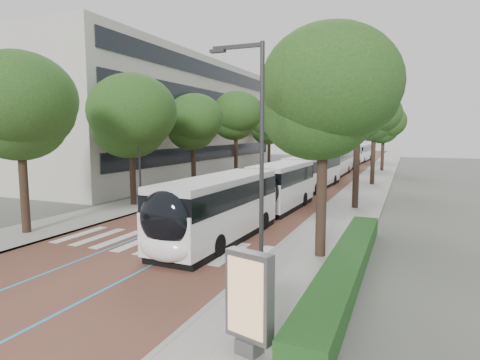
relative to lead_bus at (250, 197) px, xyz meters
name	(u,v)px	position (x,y,z in m)	size (l,w,h in m)	color
ground	(144,250)	(-2.65, -6.63, -1.63)	(160.00, 160.00, 0.00)	#51544C
road	(321,172)	(-2.65, 33.37, -1.62)	(11.00, 140.00, 0.02)	brown
sidewalk_left	(269,169)	(-10.15, 33.37, -1.57)	(4.00, 140.00, 0.12)	gray
sidewalk_right	(378,173)	(4.85, 33.37, -1.57)	(4.00, 140.00, 0.12)	gray
kerb_left	(281,170)	(-8.25, 33.37, -1.57)	(0.20, 140.00, 0.14)	gray
kerb_right	(363,173)	(2.95, 33.37, -1.57)	(0.20, 140.00, 0.14)	gray
zebra_crossing	(160,245)	(-2.45, -5.63, -1.60)	(10.55, 3.60, 0.01)	silver
lane_line_left	(309,171)	(-4.25, 33.37, -1.60)	(0.12, 126.00, 0.01)	#2A9AD5
lane_line_right	(332,172)	(-1.05, 33.37, -1.60)	(0.12, 126.00, 0.01)	#2A9AD5
office_building	(149,119)	(-22.12, 21.37, 5.37)	(18.11, 40.00, 14.00)	#AFACA2
hedge	(347,264)	(6.45, -6.63, -1.11)	(1.20, 14.00, 0.80)	#1A4819
streetlight_near	(256,150)	(3.97, -9.63, 3.19)	(1.82, 0.20, 8.00)	#313234
streetlight_far	(355,139)	(3.97, 15.37, 3.19)	(1.82, 0.20, 8.00)	#313234
lamp_post_left	(139,151)	(-8.75, 1.37, 2.49)	(0.14, 0.14, 8.00)	#313234
trees_left	(221,122)	(-10.15, 17.48, 4.81)	(6.30, 60.69, 9.50)	black
trees_right	(368,118)	(5.05, 14.64, 4.98)	(5.66, 47.53, 9.14)	black
lead_bus	(250,197)	(0.00, 0.00, 0.00)	(3.21, 18.48, 3.20)	black
bus_queued_0	(312,172)	(0.05, 16.09, 0.00)	(3.16, 12.51, 3.20)	white
bus_queued_1	(334,163)	(-0.07, 28.27, 0.00)	(2.64, 12.42, 3.20)	white
bus_queued_2	(348,157)	(-0.18, 41.53, 0.00)	(2.65, 12.42, 3.20)	white
bus_queued_3	(360,153)	(0.17, 55.41, 0.00)	(3.04, 12.49, 3.20)	white
ad_panel	(249,301)	(5.06, -12.99, -0.19)	(1.25, 0.63, 2.51)	#59595B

